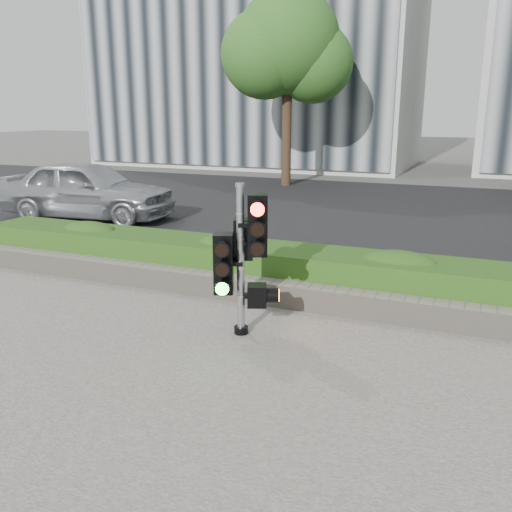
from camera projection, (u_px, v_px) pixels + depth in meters
name	position (u px, v px, depth m)	size (l,w,h in m)	color
ground	(228.00, 360.00, 6.21)	(120.00, 120.00, 0.00)	#51514C
sidewalk	(82.00, 498.00, 3.98)	(16.00, 11.00, 0.03)	#9E9389
road	(383.00, 213.00, 15.11)	(60.00, 13.00, 0.02)	black
curb	(310.00, 279.00, 9.00)	(60.00, 0.25, 0.12)	gray
stone_wall	(285.00, 294.00, 7.85)	(12.00, 0.32, 0.34)	gray
hedge	(299.00, 271.00, 8.38)	(12.00, 1.00, 0.68)	#498529
building_left	(261.00, 17.00, 28.12)	(16.00, 9.00, 15.00)	#B7B7B2
tree_left	(288.00, 46.00, 19.56)	(4.61, 4.03, 7.34)	black
traffic_signal	(243.00, 252.00, 6.65)	(0.70, 0.62, 1.91)	black
car_silver	(88.00, 190.00, 14.10)	(1.82, 4.52, 1.54)	#B1B4B9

